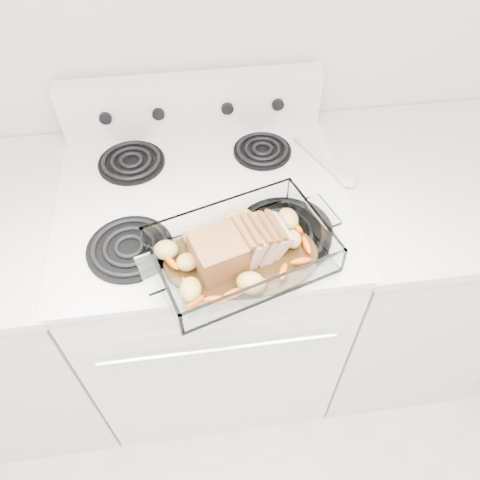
{
  "coord_description": "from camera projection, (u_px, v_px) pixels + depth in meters",
  "views": [
    {
      "loc": [
        -0.02,
        0.75,
        1.82
      ],
      "look_at": [
        0.07,
        1.44,
        0.99
      ],
      "focal_mm": 35.0,
      "sensor_mm": 36.0,
      "label": 1
    }
  ],
  "objects": [
    {
      "name": "electric_range",
      "position": [
        211.0,
        290.0,
        1.61
      ],
      "size": [
        0.78,
        0.7,
        1.12
      ],
      "color": "silver",
      "rests_on": "ground"
    },
    {
      "name": "baking_dish",
      "position": [
        241.0,
        254.0,
        1.09
      ],
      "size": [
        0.4,
        0.26,
        0.08
      ],
      "rotation": [
        0.0,
        0.0,
        0.3
      ],
      "color": "white",
      "rests_on": "electric_range"
    },
    {
      "name": "pork_roast",
      "position": [
        232.0,
        247.0,
        1.07
      ],
      "size": [
        0.23,
        0.11,
        0.09
      ],
      "rotation": [
        0.0,
        0.0,
        -0.36
      ],
      "color": "brown",
      "rests_on": "baking_dish"
    },
    {
      "name": "roast_vegetables",
      "position": [
        238.0,
        242.0,
        1.11
      ],
      "size": [
        0.32,
        0.18,
        0.04
      ],
      "rotation": [
        0.0,
        0.0,
        -0.11
      ],
      "color": "#F04F07",
      "rests_on": "baking_dish"
    },
    {
      "name": "counter_right",
      "position": [
        396.0,
        272.0,
        1.67
      ],
      "size": [
        0.58,
        0.68,
        0.93
      ],
      "color": "silver",
      "rests_on": "ground"
    },
    {
      "name": "wooden_spoon",
      "position": [
        333.0,
        168.0,
        1.31
      ],
      "size": [
        0.14,
        0.23,
        0.02
      ],
      "rotation": [
        0.0,
        0.0,
        0.42
      ],
      "color": "beige",
      "rests_on": "electric_range"
    },
    {
      "name": "counter_left",
      "position": [
        12.0,
        315.0,
        1.56
      ],
      "size": [
        0.58,
        0.68,
        0.93
      ],
      "color": "silver",
      "rests_on": "ground"
    }
  ]
}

